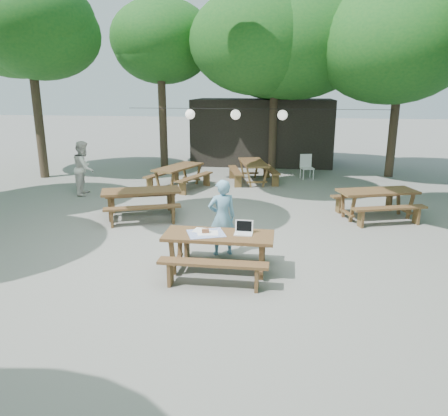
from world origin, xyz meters
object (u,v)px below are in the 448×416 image
picnic_table_nw (142,203)px  woman (222,218)px  second_person (84,168)px  plastic_chair (307,172)px  main_picnic_table (219,253)px

picnic_table_nw → woman: 3.37m
woman → second_person: bearing=-63.6°
second_person → plastic_chair: bearing=-73.9°
main_picnic_table → second_person: size_ratio=1.18×
main_picnic_table → second_person: (-5.15, 5.44, 0.46)m
main_picnic_table → woman: (-0.07, 0.92, 0.40)m
woman → plastic_chair: 8.24m
second_person → main_picnic_table: bearing=-146.4°
woman → plastic_chair: size_ratio=1.74×
main_picnic_table → woman: 1.01m
woman → plastic_chair: woman is taller
main_picnic_table → plastic_chair: plastic_chair is taller
picnic_table_nw → plastic_chair: (4.49, 5.71, -0.13)m
woman → main_picnic_table: bearing=72.4°
main_picnic_table → picnic_table_nw: (-2.53, 3.19, 0.00)m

